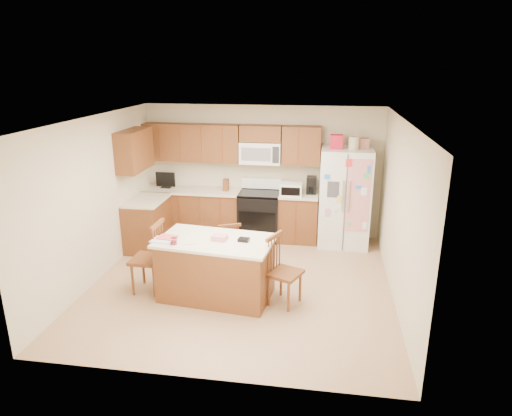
% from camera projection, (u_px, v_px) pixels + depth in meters
% --- Properties ---
extents(ground, '(4.50, 4.50, 0.00)m').
position_uv_depth(ground, '(241.00, 283.00, 7.03)').
color(ground, '#A97550').
rests_on(ground, ground).
extents(room_shell, '(4.60, 4.60, 2.52)m').
position_uv_depth(room_shell, '(240.00, 194.00, 6.59)').
color(room_shell, beige).
rests_on(room_shell, ground).
extents(cabinetry, '(3.36, 1.56, 2.15)m').
position_uv_depth(cabinetry, '(207.00, 192.00, 8.58)').
color(cabinetry, brown).
rests_on(cabinetry, ground).
extents(stove, '(0.76, 0.65, 1.13)m').
position_uv_depth(stove, '(260.00, 215.00, 8.71)').
color(stove, black).
rests_on(stove, ground).
extents(refrigerator, '(0.90, 0.79, 2.04)m').
position_uv_depth(refrigerator, '(345.00, 197.00, 8.28)').
color(refrigerator, white).
rests_on(refrigerator, ground).
extents(island, '(1.74, 1.12, 0.97)m').
position_uv_depth(island, '(216.00, 268.00, 6.52)').
color(island, brown).
rests_on(island, ground).
extents(windsor_chair_left, '(0.46, 0.48, 1.08)m').
position_uv_depth(windsor_chair_left, '(149.00, 259.00, 6.67)').
color(windsor_chair_left, brown).
rests_on(windsor_chair_left, ground).
extents(windsor_chair_back, '(0.50, 0.49, 0.89)m').
position_uv_depth(windsor_chair_back, '(228.00, 249.00, 7.23)').
color(windsor_chair_back, brown).
rests_on(windsor_chair_back, ground).
extents(windsor_chair_right, '(0.55, 0.56, 1.01)m').
position_uv_depth(windsor_chair_right, '(283.00, 272.00, 6.32)').
color(windsor_chair_right, brown).
rests_on(windsor_chair_right, ground).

